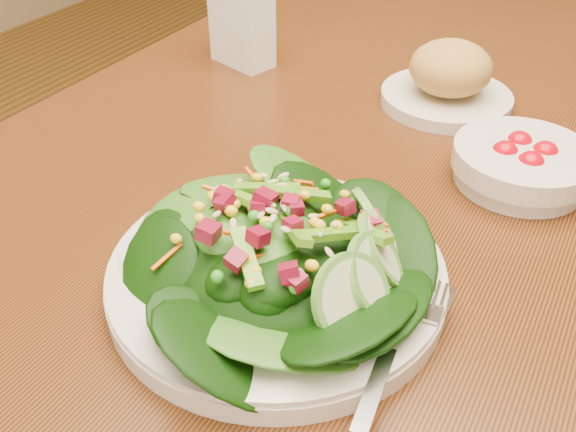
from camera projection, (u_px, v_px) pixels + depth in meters
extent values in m
cube|color=#652E12|center=(391.00, 153.00, 0.79)|extent=(0.90, 1.40, 0.04)
cylinder|color=#37190B|center=(329.00, 129.00, 1.61)|extent=(0.07, 0.07, 0.71)
cube|color=#37190B|center=(525.00, 78.00, 1.78)|extent=(0.42, 0.42, 0.04)
cylinder|color=#37190B|center=(480.00, 107.00, 2.08)|extent=(0.04, 0.04, 0.37)
cylinder|color=#37190B|center=(546.00, 185.00, 1.72)|extent=(0.04, 0.04, 0.37)
cylinder|color=#37190B|center=(435.00, 148.00, 1.87)|extent=(0.04, 0.04, 0.37)
cube|color=#37190B|center=(518.00, 16.00, 1.53)|extent=(0.36, 0.07, 0.42)
cylinder|color=silver|center=(277.00, 277.00, 0.56)|extent=(0.29, 0.29, 0.02)
ellipsoid|color=black|center=(276.00, 249.00, 0.54)|extent=(0.20, 0.20, 0.04)
cube|color=silver|center=(400.00, 341.00, 0.48)|extent=(0.05, 0.18, 0.01)
cylinder|color=silver|center=(446.00, 98.00, 0.85)|extent=(0.17, 0.17, 0.02)
ellipsoid|color=#A4772A|center=(451.00, 68.00, 0.82)|extent=(0.11, 0.11, 0.07)
cylinder|color=silver|center=(521.00, 165.00, 0.69)|extent=(0.15, 0.15, 0.04)
sphere|color=#C20011|center=(544.00, 155.00, 0.68)|extent=(0.03, 0.03, 0.03)
sphere|color=#C20011|center=(519.00, 145.00, 0.70)|extent=(0.03, 0.03, 0.03)
sphere|color=#C20011|center=(504.00, 155.00, 0.68)|extent=(0.03, 0.03, 0.03)
sphere|color=#C20011|center=(530.00, 166.00, 0.66)|extent=(0.03, 0.03, 0.03)
cube|color=white|center=(242.00, 24.00, 0.93)|extent=(0.10, 0.07, 0.12)
cube|color=white|center=(241.00, 17.00, 0.92)|extent=(0.09, 0.06, 0.10)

